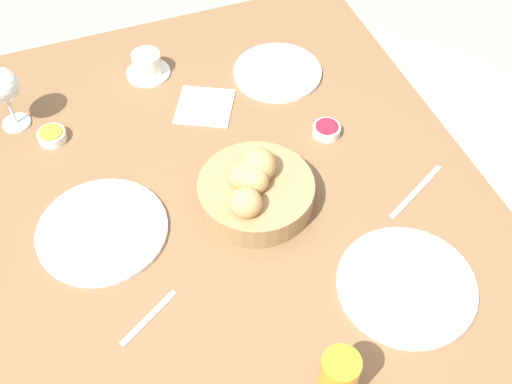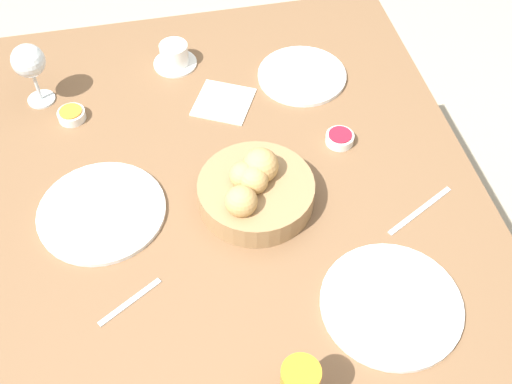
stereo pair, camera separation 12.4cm
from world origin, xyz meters
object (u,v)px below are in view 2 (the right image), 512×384
Objects in this scene: fork_silver at (420,210)px; napkin at (224,102)px; bread_basket at (255,189)px; jam_bowl_berry at (340,138)px; plate_far_center at (102,213)px; wine_glass at (29,63)px; jam_bowl_honey at (72,115)px; plate_near_right at (302,75)px; coffee_cup at (174,56)px; spoon_coffee at (130,302)px; plate_near_left at (391,304)px.

napkin reaches higher than fork_silver.
jam_bowl_berry is (0.13, -0.22, -0.03)m from bread_basket.
plate_far_center is 0.41m from wine_glass.
bread_basket is 3.78× the size of jam_bowl_honey.
napkin is (0.18, 0.23, -0.01)m from jam_bowl_berry.
fork_silver is (-0.12, -0.64, -0.00)m from plate_far_center.
plate_far_center is 4.15× the size of jam_bowl_honey.
jam_bowl_honey reaches higher than plate_near_right.
napkin is (-0.10, -0.42, -0.11)m from wine_glass.
coffee_cup is 0.67m from spoon_coffee.
plate_near_right and plate_far_center have the same top height.
bread_basket reaches higher than plate_far_center.
jam_bowl_berry is at bearing -108.87° from jam_bowl_honey.
coffee_cup is (0.47, 0.10, -0.01)m from bread_basket.
coffee_cup is (0.11, 0.30, 0.02)m from plate_near_right.
jam_bowl_honey is at bearing 93.16° from plate_near_right.
jam_bowl_honey is (0.29, 0.05, 0.01)m from plate_far_center.
bread_basket reaches higher than spoon_coffee.
plate_near_left is 2.43× the size of coffee_cup.
plate_far_center is at bearing 78.89° from fork_silver.
coffee_cup reaches higher than plate_near_right.
jam_bowl_berry is (0.10, -0.53, 0.01)m from plate_far_center.
jam_bowl_berry reaches higher than spoon_coffee.
plate_near_left reaches higher than fork_silver.
plate_far_center is at bearing -170.28° from jam_bowl_honey.
napkin is (0.27, -0.30, -0.00)m from plate_far_center.
jam_bowl_honey is (-0.14, 0.26, -0.01)m from coffee_cup.
plate_near_left is 1.21× the size of plate_near_right.
coffee_cup is (0.06, -0.33, -0.09)m from wine_glass.
fork_silver is 0.97× the size of napkin.
wine_glass reaches higher than napkin.
plate_near_right is at bearing -40.78° from spoon_coffee.
jam_bowl_berry reaches higher than plate_far_center.
plate_near_right reaches higher than napkin.
fork_silver is at bearing -81.48° from spoon_coffee.
jam_bowl_berry is at bearing 25.69° from fork_silver.
bread_basket reaches higher than fork_silver.
plate_far_center is 0.30m from jam_bowl_honey.
jam_bowl_berry reaches higher than plate_near_left.
plate_near_right is 0.83× the size of plate_far_center.
wine_glass reaches higher than plate_far_center.
plate_near_left is 1.67× the size of wine_glass.
plate_far_center is (0.32, 0.50, 0.00)m from plate_near_left.
jam_bowl_berry is at bearing -57.77° from spoon_coffee.
plate_near_left is 1.00× the size of plate_far_center.
wine_glass reaches higher than fork_silver.
coffee_cup is 0.19m from napkin.
bread_basket is 0.34m from fork_silver.
plate_near_right is 3.44× the size of jam_bowl_berry.
jam_bowl_honey is at bearing 71.13° from jam_bowl_berry.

